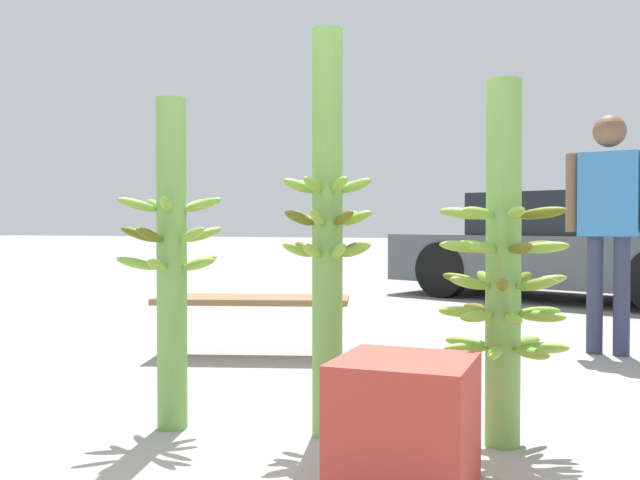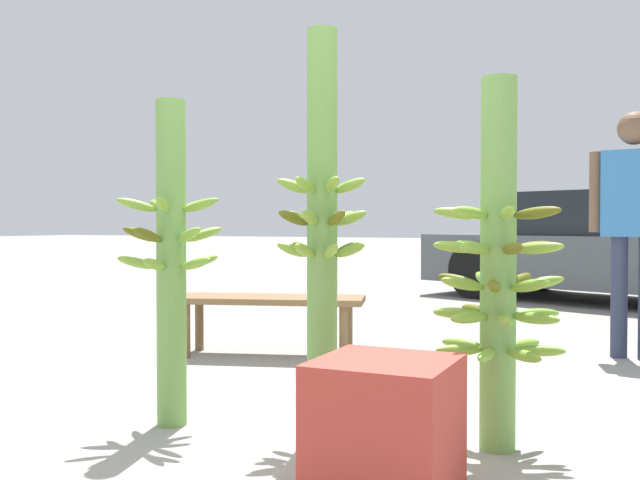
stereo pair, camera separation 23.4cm
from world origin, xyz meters
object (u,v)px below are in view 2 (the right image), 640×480
(produce_crate, at_px, (385,426))
(banana_stalk_right, at_px, (498,270))
(vendor_person, at_px, (634,210))
(market_bench, at_px, (268,305))
(parked_car, at_px, (612,248))
(banana_stalk_center, at_px, (322,231))
(banana_stalk_left, at_px, (171,259))

(produce_crate, bearing_deg, banana_stalk_right, 67.48)
(vendor_person, bearing_deg, banana_stalk_right, -90.89)
(banana_stalk_right, relative_size, market_bench, 1.08)
(parked_car, bearing_deg, banana_stalk_right, -160.42)
(banana_stalk_right, height_order, parked_car, banana_stalk_right)
(banana_stalk_right, relative_size, vendor_person, 0.90)
(banana_stalk_right, distance_m, produce_crate, 0.82)
(banana_stalk_center, xyz_separation_m, banana_stalk_right, (0.70, 0.12, -0.15))
(banana_stalk_center, xyz_separation_m, produce_crate, (0.45, -0.49, -0.64))
(vendor_person, bearing_deg, parked_car, 104.56)
(banana_stalk_right, bearing_deg, vendor_person, 78.85)
(market_bench, bearing_deg, banana_stalk_right, -54.62)
(market_bench, distance_m, parked_car, 4.93)
(parked_car, distance_m, produce_crate, 6.52)
(banana_stalk_left, height_order, market_bench, banana_stalk_left)
(market_bench, height_order, parked_car, parked_car)
(banana_stalk_right, relative_size, parked_car, 0.33)
(vendor_person, bearing_deg, market_bench, -147.50)
(banana_stalk_left, height_order, vendor_person, vendor_person)
(banana_stalk_left, distance_m, parked_car, 6.33)
(banana_stalk_center, distance_m, produce_crate, 0.92)
(parked_car, bearing_deg, produce_crate, -162.47)
(produce_crate, bearing_deg, banana_stalk_center, 132.86)
(banana_stalk_right, relative_size, produce_crate, 3.31)
(banana_stalk_center, distance_m, parked_car, 6.07)
(market_bench, xyz_separation_m, produce_crate, (1.53, -1.98, -0.12))
(market_bench, distance_m, produce_crate, 2.50)
(banana_stalk_left, relative_size, parked_car, 0.33)
(banana_stalk_left, relative_size, produce_crate, 3.24)
(banana_stalk_left, height_order, banana_stalk_right, banana_stalk_right)
(banana_stalk_right, xyz_separation_m, parked_car, (0.18, 5.88, -0.10))
(banana_stalk_center, height_order, banana_stalk_right, banana_stalk_center)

